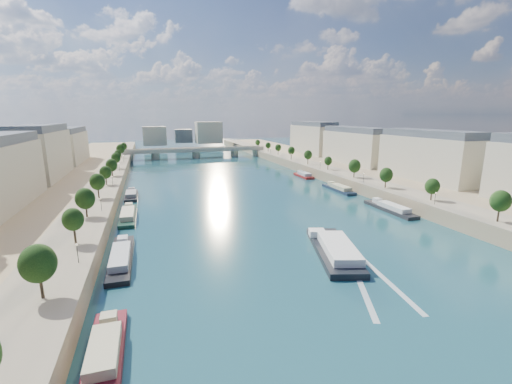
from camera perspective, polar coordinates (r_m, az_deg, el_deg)
ground at (r=151.02m, az=-2.68°, el=-0.40°), size 700.00×700.00×0.00m
quay_left at (r=149.65m, az=-30.39°, el=-1.32°), size 44.00×520.00×5.00m
quay_right at (r=182.37m, az=19.74°, el=1.95°), size 44.00×520.00×5.00m
pave_left at (r=146.41m, az=-24.79°, el=0.02°), size 14.00×520.00×0.10m
pave_right at (r=173.31m, az=15.84°, el=2.54°), size 14.00×520.00×0.10m
trees_left at (r=147.12m, az=-24.13°, el=2.30°), size 4.80×268.80×8.26m
trees_right at (r=179.76m, az=13.67°, el=4.77°), size 4.80×268.80×8.26m
lamps_left at (r=135.59m, az=-23.51°, el=0.38°), size 0.36×200.36×4.28m
lamps_right at (r=174.63m, az=13.76°, el=3.65°), size 0.36×200.36×4.28m
buildings_left at (r=162.21m, az=-34.53°, el=4.18°), size 16.00×226.00×23.20m
buildings_right at (r=197.83m, az=20.97°, el=6.74°), size 16.00×226.00×23.20m
skyline at (r=364.49m, az=-11.30°, el=9.44°), size 79.00×42.00×22.00m
bridge at (r=283.67m, az=-9.95°, el=6.66°), size 112.00×12.00×8.15m
tour_barge at (r=89.69m, az=12.89°, el=-9.32°), size 16.57×31.02×4.05m
wake at (r=77.72m, az=19.18°, el=-14.25°), size 14.80×25.85×0.04m
moored_barges_left at (r=91.80m, az=-21.50°, el=-9.61°), size 5.00×148.35×3.60m
moored_barges_right at (r=137.44m, az=20.37°, el=-2.17°), size 5.00×164.74×3.60m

